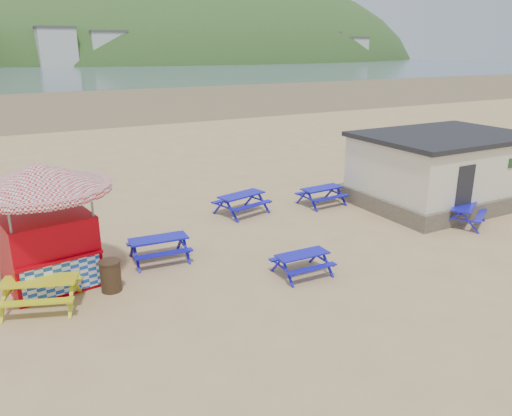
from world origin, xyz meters
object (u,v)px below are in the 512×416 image
picnic_table_blue_a (159,249)px  picnic_table_blue_b (242,204)px  litter_bin (111,276)px  amenity_block (442,169)px  picnic_table_yellow (41,293)px  ice_cream_kiosk (43,209)px

picnic_table_blue_a → picnic_table_blue_b: picnic_table_blue_b is taller
picnic_table_blue_a → picnic_table_blue_b: size_ratio=0.84×
litter_bin → amenity_block: amenity_block is taller
picnic_table_yellow → ice_cream_kiosk: ice_cream_kiosk is taller
litter_bin → picnic_table_blue_b: bearing=34.4°
ice_cream_kiosk → picnic_table_blue_a: bearing=-8.2°
picnic_table_blue_a → amenity_block: bearing=5.3°
picnic_table_blue_a → picnic_table_yellow: (-3.81, -1.50, 0.02)m
picnic_table_blue_a → amenity_block: 13.32m
picnic_table_blue_b → ice_cream_kiosk: size_ratio=0.51×
picnic_table_blue_b → picnic_table_yellow: (-8.44, -4.56, -0.02)m
picnic_table_blue_a → litter_bin: litter_bin is taller
picnic_table_blue_b → picnic_table_yellow: size_ratio=0.99×
picnic_table_blue_a → picnic_table_yellow: size_ratio=0.84×
picnic_table_blue_a → picnic_table_blue_b: (4.63, 3.05, 0.03)m
ice_cream_kiosk → litter_bin: 2.74m
picnic_table_blue_a → picnic_table_yellow: bearing=-154.1°
litter_bin → amenity_block: size_ratio=0.13×
litter_bin → amenity_block: (15.18, 1.63, 1.09)m
picnic_table_blue_a → ice_cream_kiosk: 3.88m
picnic_table_blue_b → picnic_table_yellow: bearing=-165.5°
picnic_table_blue_b → litter_bin: size_ratio=2.54×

